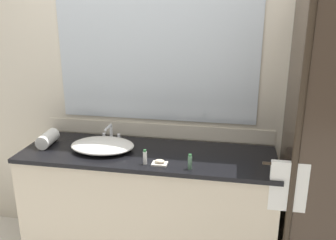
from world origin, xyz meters
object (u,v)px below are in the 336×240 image
at_px(sink_basin, 103,145).
at_px(rolled_towel_near_edge, 48,139).
at_px(amenity_bottle_shampoo, 145,157).
at_px(amenity_bottle_lotion, 190,162).
at_px(faucet, 111,135).
at_px(soap_dish, 160,163).

bearing_deg(sink_basin, rolled_towel_near_edge, 177.72).
xyz_separation_m(sink_basin, amenity_bottle_shampoo, (0.36, -0.18, 0.01)).
bearing_deg(amenity_bottle_shampoo, amenity_bottle_lotion, -4.06).
distance_m(amenity_bottle_shampoo, rolled_towel_near_edge, 0.82).
height_order(sink_basin, faucet, faucet).
distance_m(sink_basin, faucet, 0.18).
height_order(faucet, amenity_bottle_shampoo, faucet).
xyz_separation_m(amenity_bottle_lotion, amenity_bottle_shampoo, (-0.30, 0.02, -0.00)).
height_order(sink_basin, amenity_bottle_lotion, amenity_bottle_lotion).
xyz_separation_m(soap_dish, amenity_bottle_lotion, (0.20, -0.03, 0.03)).
height_order(sink_basin, soap_dish, sink_basin).
bearing_deg(sink_basin, amenity_bottle_shampoo, -26.32).
bearing_deg(sink_basin, soap_dish, -20.60).
relative_size(soap_dish, amenity_bottle_lotion, 0.99).
bearing_deg(faucet, rolled_towel_near_edge, -159.25).
bearing_deg(amenity_bottle_lotion, faucet, 149.95).
xyz_separation_m(sink_basin, faucet, (0.00, 0.18, 0.01)).
distance_m(sink_basin, amenity_bottle_lotion, 0.69).
distance_m(faucet, amenity_bottle_shampoo, 0.51).
bearing_deg(soap_dish, sink_basin, 159.40).
height_order(sink_basin, amenity_bottle_shampoo, amenity_bottle_shampoo).
height_order(amenity_bottle_lotion, amenity_bottle_shampoo, same).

